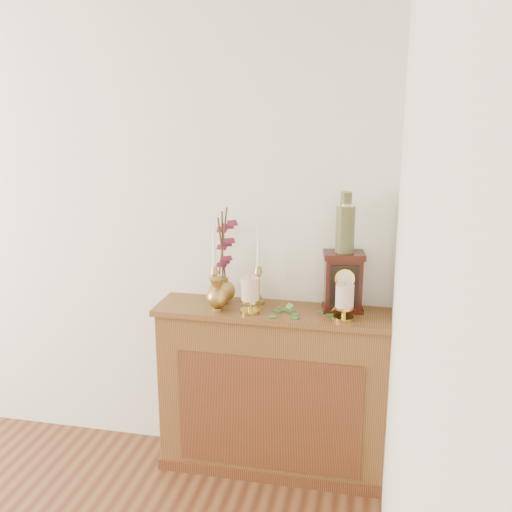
% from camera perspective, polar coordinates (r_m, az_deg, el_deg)
% --- Properties ---
extents(console_shelf, '(1.24, 0.34, 0.93)m').
position_cam_1_polar(console_shelf, '(3.31, 1.64, -13.11)').
color(console_shelf, brown).
rests_on(console_shelf, ground).
extents(candlestick_left, '(0.07, 0.07, 0.42)m').
position_cam_1_polar(candlestick_left, '(3.15, -3.98, -2.18)').
color(candlestick_left, tan).
rests_on(candlestick_left, console_shelf).
extents(candlestick_center, '(0.07, 0.07, 0.42)m').
position_cam_1_polar(candlestick_center, '(3.15, 0.20, -2.17)').
color(candlestick_center, tan).
rests_on(candlestick_center, console_shelf).
extents(bud_vase, '(0.11, 0.11, 0.17)m').
position_cam_1_polar(bud_vase, '(3.06, -3.73, -3.72)').
color(bud_vase, tan).
rests_on(bud_vase, console_shelf).
extents(ginger_jar, '(0.21, 0.23, 0.53)m').
position_cam_1_polar(ginger_jar, '(3.17, -2.95, -0.23)').
color(ginger_jar, tan).
rests_on(ginger_jar, console_shelf).
extents(pillar_candle_left, '(0.10, 0.10, 0.20)m').
position_cam_1_polar(pillar_candle_left, '(3.02, -0.56, -3.59)').
color(pillar_candle_left, gold).
rests_on(pillar_candle_left, console_shelf).
extents(pillar_candle_right, '(0.10, 0.10, 0.19)m').
position_cam_1_polar(pillar_candle_right, '(2.96, 8.42, -4.20)').
color(pillar_candle_right, gold).
rests_on(pillar_candle_right, console_shelf).
extents(ivy_garland, '(0.35, 0.17, 0.07)m').
position_cam_1_polar(ivy_garland, '(3.03, 4.31, -5.39)').
color(ivy_garland, '#3A702A').
rests_on(ivy_garland, console_shelf).
extents(mantel_clock, '(0.23, 0.18, 0.31)m').
position_cam_1_polar(mantel_clock, '(3.08, 8.30, -2.48)').
color(mantel_clock, '#38110B').
rests_on(mantel_clock, console_shelf).
extents(ceramic_vase, '(0.09, 0.09, 0.30)m').
position_cam_1_polar(ceramic_vase, '(3.01, 8.50, 2.88)').
color(ceramic_vase, '#172E20').
rests_on(ceramic_vase, mantel_clock).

